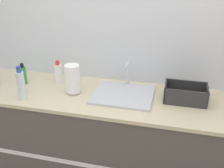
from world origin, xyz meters
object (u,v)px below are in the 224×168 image
(paper_towel_roll, at_px, (73,79))
(bottle_green, at_px, (23,75))
(sink, at_px, (123,94))
(bottle_white_spray, at_px, (58,73))
(bottle_clear, at_px, (21,85))
(dish_rack, at_px, (185,95))

(paper_towel_roll, height_order, bottle_green, paper_towel_roll)
(sink, height_order, bottle_green, sink)
(sink, bearing_deg, bottle_white_spray, 170.31)
(bottle_green, xyz_separation_m, bottle_clear, (0.14, -0.26, 0.04))
(bottle_green, bearing_deg, paper_towel_roll, -7.73)
(bottle_clear, bearing_deg, bottle_green, 118.82)
(sink, xyz_separation_m, bottle_green, (-0.91, 0.01, 0.07))
(bottle_green, relative_size, bottle_white_spray, 0.90)
(bottle_green, bearing_deg, bottle_clear, -61.18)
(sink, bearing_deg, bottle_clear, -162.15)
(sink, bearing_deg, bottle_green, 179.08)
(paper_towel_roll, distance_m, bottle_white_spray, 0.26)
(sink, relative_size, bottle_clear, 1.75)
(sink, xyz_separation_m, bottle_white_spray, (-0.61, 0.10, 0.08))
(bottle_white_spray, distance_m, bottle_clear, 0.38)
(dish_rack, relative_size, bottle_white_spray, 1.55)
(dish_rack, height_order, bottle_white_spray, bottle_white_spray)
(bottle_white_spray, bearing_deg, sink, -9.69)
(sink, bearing_deg, paper_towel_roll, -172.71)
(bottle_green, xyz_separation_m, bottle_white_spray, (0.30, 0.09, 0.01))
(sink, relative_size, dish_rack, 1.49)
(paper_towel_roll, bearing_deg, bottle_clear, -151.23)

